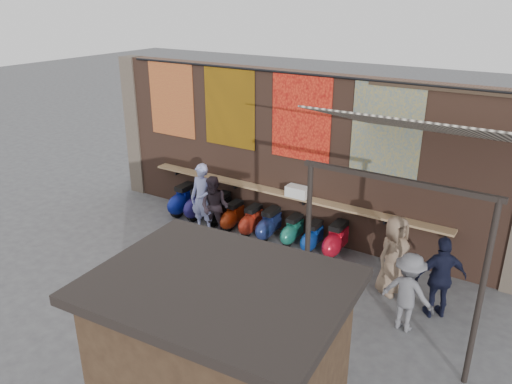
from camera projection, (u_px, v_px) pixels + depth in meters
ground at (230, 276)px, 10.70m from camera, size 70.00×70.00×0.00m
brick_wall at (293, 155)px, 12.07m from camera, size 10.00×0.40×4.00m
pier_left at (137, 126)px, 14.67m from camera, size 0.50×0.50×4.00m
eating_counter at (284, 194)px, 12.12m from camera, size 8.00×0.32×0.05m
shelf_box at (298, 192)px, 11.85m from camera, size 0.54×0.30×0.25m
tapestry_redgold at (172, 99)px, 13.33m from camera, size 1.50×0.02×2.00m
tapestry_sun at (229, 107)px, 12.38m from camera, size 1.50×0.02×2.00m
tapestry_orange at (301, 117)px, 11.38m from camera, size 1.50×0.02×2.00m
tapestry_multi at (386, 129)px, 10.38m from camera, size 1.50×0.02×2.00m
hang_rail at (290, 73)px, 11.16m from camera, size 9.50×0.06×0.06m
scooter_stool_0 at (184, 200)px, 13.55m from camera, size 0.39×0.87×0.83m
scooter_stool_1 at (199, 203)px, 13.33m from camera, size 0.39×0.86×0.82m
scooter_stool_2 at (219, 209)px, 13.03m from camera, size 0.38×0.84×0.79m
scooter_stool_3 at (233, 216)px, 12.73m from camera, size 0.33×0.73×0.70m
scooter_stool_4 at (252, 221)px, 12.45m from camera, size 0.34×0.75×0.71m
scooter_stool_5 at (270, 224)px, 12.19m from camera, size 0.36×0.80×0.76m
scooter_stool_6 at (293, 230)px, 11.97m from camera, size 0.32×0.72×0.68m
scooter_stool_7 at (313, 237)px, 11.64m from camera, size 0.32×0.72×0.68m
scooter_stool_8 at (336, 240)px, 11.39m from camera, size 0.37×0.83×0.78m
diner_left at (203, 199)px, 12.36m from camera, size 0.69×0.49×1.79m
diner_right at (215, 207)px, 12.23m from camera, size 0.87×0.75×1.54m
shopper_navy at (441, 278)px, 9.10m from camera, size 1.00×0.88×1.62m
shopper_grey at (408, 292)px, 8.76m from camera, size 1.04×0.69×1.50m
shopper_tan at (394, 255)px, 9.83m from camera, size 0.83×0.96×1.66m
stall_roof at (219, 286)px, 5.35m from camera, size 2.89×2.31×0.12m
stall_sign at (260, 303)px, 6.42m from camera, size 1.20×0.13×0.50m
stall_shelf at (260, 363)px, 6.77m from camera, size 2.04×0.25×0.06m
awning_canvas at (428, 127)px, 8.34m from camera, size 3.20×3.28×0.97m
awning_ledger at (453, 89)px, 9.44m from camera, size 3.30×0.08×0.12m
awning_header at (396, 180)px, 7.34m from camera, size 3.00×0.08×0.08m
awning_post_left at (307, 248)px, 8.61m from camera, size 0.09×0.09×3.10m
awning_post_right at (480, 297)px, 7.21m from camera, size 0.09×0.09×3.10m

